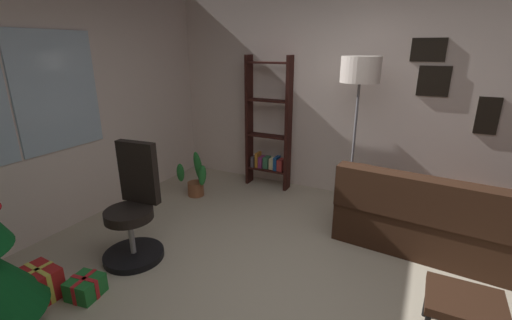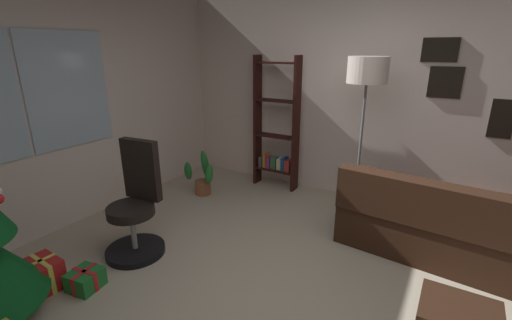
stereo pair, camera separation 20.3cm
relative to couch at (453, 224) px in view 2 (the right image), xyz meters
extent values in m
cube|color=#B8AB93|center=(-1.51, 0.95, -0.34)|extent=(4.67, 5.57, 0.10)
cube|color=silver|center=(-1.51, 3.79, 1.06)|extent=(4.67, 0.10, 2.71)
cube|color=silver|center=(-1.40, 3.73, 1.20)|extent=(0.90, 0.03, 1.20)
cube|color=silver|center=(0.87, 0.95, 1.06)|extent=(0.10, 5.57, 2.71)
cube|color=black|center=(0.81, -0.27, 0.92)|extent=(0.02, 0.22, 0.41)
cube|color=black|center=(0.81, 0.41, 1.61)|extent=(0.02, 0.36, 0.25)
cube|color=black|center=(0.81, 0.31, 1.27)|extent=(0.02, 0.33, 0.34)
cube|color=#321D12|center=(-0.10, 0.12, -0.09)|extent=(0.98, 1.84, 0.41)
cube|color=#321D12|center=(-0.44, 0.15, 0.32)|extent=(0.35, 1.79, 0.41)
cube|color=#321D12|center=(-0.03, 0.93, 0.22)|extent=(0.84, 0.21, 0.20)
cube|color=#321D12|center=(0.62, -0.42, -0.09)|extent=(0.77, 0.89, 0.41)
cube|color=red|center=(-0.30, 0.35, 0.29)|extent=(0.17, 0.41, 0.41)
cube|color=beige|center=(-0.36, -0.36, 0.29)|extent=(0.25, 0.43, 0.41)
cube|color=brown|center=(-0.31, 0.16, 0.29)|extent=(0.23, 0.42, 0.41)
cube|color=#321D12|center=(-1.38, -0.08, 0.04)|extent=(0.42, 0.47, 0.06)
cylinder|color=black|center=(-1.20, 0.12, -0.14)|extent=(0.04, 0.04, 0.31)
cube|color=red|center=(-2.38, 2.89, -0.17)|extent=(0.25, 0.32, 0.25)
cube|color=#EAD84C|center=(-2.38, 2.89, -0.17)|extent=(0.25, 0.05, 0.26)
cube|color=#EAD84C|center=(-2.38, 2.89, -0.17)|extent=(0.05, 0.32, 0.26)
cube|color=#1E722D|center=(-2.21, 2.58, -0.21)|extent=(0.27, 0.27, 0.16)
cube|color=red|center=(-2.21, 2.58, -0.21)|extent=(0.07, 0.24, 0.17)
cube|color=red|center=(-2.21, 2.58, -0.21)|extent=(0.25, 0.07, 0.17)
cylinder|color=black|center=(-1.64, 2.63, -0.26)|extent=(0.56, 0.56, 0.06)
cylinder|color=#B2B2B7|center=(-1.64, 2.63, -0.03)|extent=(0.05, 0.05, 0.40)
cylinder|color=black|center=(-1.64, 2.63, 0.17)|extent=(0.44, 0.44, 0.09)
cube|color=black|center=(-1.45, 2.65, 0.52)|extent=(0.13, 0.40, 0.60)
cube|color=black|center=(0.60, 1.97, 0.62)|extent=(0.18, 0.04, 1.83)
cube|color=black|center=(0.60, 2.57, 0.62)|extent=(0.18, 0.04, 1.83)
cube|color=black|center=(0.60, 2.27, -0.04)|extent=(0.18, 0.56, 0.02)
cube|color=black|center=(0.60, 2.27, 0.45)|extent=(0.18, 0.56, 0.02)
cube|color=black|center=(0.60, 2.27, 0.95)|extent=(0.18, 0.56, 0.02)
cube|color=black|center=(0.60, 2.27, 1.44)|extent=(0.18, 0.56, 0.02)
cube|color=#9E2D2A|center=(0.61, 2.07, 0.05)|extent=(0.15, 0.08, 0.16)
cube|color=navy|center=(0.61, 2.14, 0.07)|extent=(0.16, 0.05, 0.19)
cube|color=beige|center=(0.62, 2.21, 0.05)|extent=(0.13, 0.07, 0.16)
cube|color=#326446|center=(0.62, 2.29, 0.05)|extent=(0.14, 0.07, 0.17)
cube|color=#822E66|center=(0.62, 2.38, 0.05)|extent=(0.14, 0.06, 0.16)
cube|color=#BD7424|center=(0.62, 2.43, 0.08)|extent=(0.15, 0.04, 0.21)
cube|color=#4A434A|center=(0.61, 2.49, 0.05)|extent=(0.16, 0.04, 0.16)
cylinder|color=slate|center=(0.31, 1.03, -0.28)|extent=(0.28, 0.28, 0.03)
cylinder|color=slate|center=(0.31, 1.03, 0.50)|extent=(0.03, 0.03, 1.52)
cylinder|color=white|center=(0.31, 1.03, 1.40)|extent=(0.43, 0.43, 0.28)
cylinder|color=#935635|center=(-0.17, 2.99, -0.20)|extent=(0.21, 0.21, 0.19)
ellipsoid|color=#24742F|center=(-0.20, 2.84, 0.03)|extent=(0.16, 0.12, 0.28)
ellipsoid|color=#24742F|center=(-0.13, 2.95, 0.12)|extent=(0.23, 0.15, 0.46)
ellipsoid|color=#24742F|center=(-0.26, 3.16, 0.04)|extent=(0.19, 0.17, 0.30)
camera|label=1|loc=(-3.65, 0.30, 1.63)|focal=24.14mm
camera|label=2|loc=(-3.55, 0.12, 1.63)|focal=24.14mm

